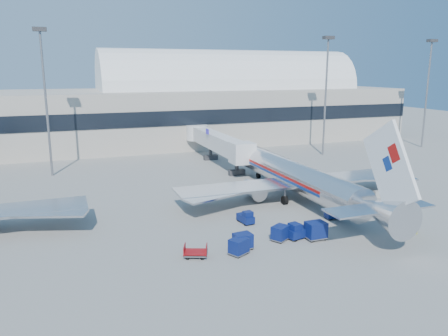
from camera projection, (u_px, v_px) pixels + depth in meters
name	position (u px, v px, depth m)	size (l,w,h in m)	color
ground	(241.00, 220.00, 48.76)	(260.00, 260.00, 0.00)	gray
terminal	(83.00, 112.00, 93.68)	(170.00, 28.15, 21.00)	#B2AA9E
airliner_main	(300.00, 178.00, 55.63)	(32.00, 37.26, 12.07)	silver
jetbridge_near	(214.00, 141.00, 78.65)	(4.40, 27.50, 6.25)	silver
mast_west	(44.00, 81.00, 66.16)	(2.00, 1.20, 22.60)	slate
mast_east	(326.00, 79.00, 83.13)	(2.00, 1.20, 22.60)	slate
mast_far_east	(428.00, 78.00, 91.61)	(2.00, 1.20, 22.60)	slate
barrier_near	(363.00, 196.00, 56.60)	(3.00, 0.55, 0.90)	#9E9E96
barrier_mid	(383.00, 193.00, 57.72)	(3.00, 0.55, 0.90)	#9E9E96
barrier_far	(403.00, 191.00, 58.84)	(3.00, 0.55, 0.90)	#9E9E96
tug_lead	(298.00, 231.00, 43.37)	(2.71, 1.74, 1.64)	#0A1750
tug_right	(334.00, 213.00, 49.14)	(2.28, 1.30, 1.42)	#0A1750
tug_left	(246.00, 217.00, 47.67)	(1.38, 2.35, 1.45)	#0A1750
cart_train_a	(280.00, 233.00, 42.79)	(2.13, 1.99, 1.50)	#0A1750
cart_train_b	(243.00, 241.00, 40.69)	(1.87, 1.51, 1.54)	#0A1750
cart_train_c	(239.00, 246.00, 39.52)	(2.12, 1.94, 1.51)	#0A1750
cart_solo_near	(316.00, 230.00, 43.07)	(2.04, 1.57, 1.78)	#0A1750
cart_solo_far	(391.00, 215.00, 48.06)	(1.93, 1.63, 1.50)	#0A1750
cart_open_red	(196.00, 253.00, 39.04)	(2.46, 2.12, 0.55)	slate
ramp_worker	(416.00, 227.00, 44.45)	(0.57, 0.38, 1.58)	#C0D716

